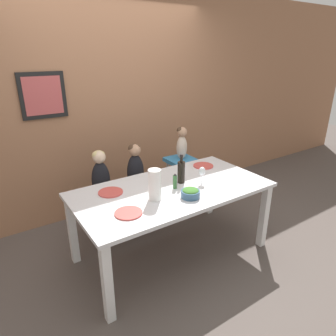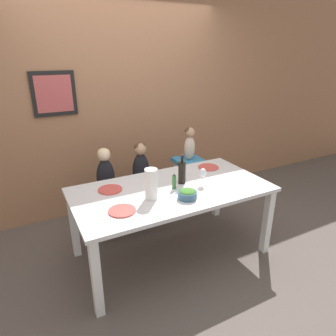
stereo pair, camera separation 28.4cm
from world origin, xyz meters
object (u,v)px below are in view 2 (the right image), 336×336
person_baby_right (190,142)px  paper_towel_roll (151,184)px  chair_right_highchair (189,170)px  dinner_plate_back_right (208,167)px  dinner_plate_front_left (122,211)px  person_child_center (141,166)px  wine_glass_near (203,173)px  chair_far_center (142,193)px  chair_far_left (108,201)px  wine_bottle (182,172)px  salad_bowl_large (187,194)px  person_child_left (105,172)px  wine_glass_far (155,172)px  dinner_plate_back_left (110,190)px

person_baby_right → paper_towel_roll: person_baby_right is taller
chair_right_highchair → person_baby_right: bearing=90.0°
dinner_plate_back_right → dinner_plate_front_left: bearing=-157.9°
person_child_center → wine_glass_near: size_ratio=3.24×
chair_far_center → person_baby_right: (0.65, 0.00, 0.55)m
chair_far_left → dinner_plate_back_right: bearing=-23.1°
person_child_center → wine_bottle: (0.16, -0.67, 0.13)m
salad_bowl_large → dinner_plate_back_right: bearing=41.7°
chair_far_left → person_baby_right: size_ratio=1.08×
chair_far_center → person_child_center: 0.35m
chair_far_center → dinner_plate_back_right: bearing=-35.3°
person_child_left → salad_bowl_large: size_ratio=3.21×
chair_right_highchair → dinner_plate_back_right: 0.49m
wine_glass_far → dinner_plate_front_left: bearing=-141.9°
person_child_left → wine_bottle: bearing=-49.1°
person_child_left → salad_bowl_large: person_child_left is taller
person_child_center → dinner_plate_back_left: bearing=-136.2°
person_child_center → paper_towel_roll: (-0.24, -0.83, 0.16)m
wine_glass_near → dinner_plate_back_left: wine_glass_near is taller
wine_bottle → chair_far_center: bearing=103.5°
wine_bottle → dinner_plate_front_left: wine_bottle is taller
chair_far_left → wine_bottle: bearing=-49.0°
person_child_center → chair_right_highchair: bearing=-0.1°
chair_right_highchair → person_child_center: bearing=179.9°
chair_far_left → wine_glass_far: (0.33, -0.56, 0.49)m
chair_far_center → wine_bottle: wine_bottle is taller
person_baby_right → dinner_plate_front_left: person_baby_right is taller
salad_bowl_large → dinner_plate_back_left: 0.73m
dinner_plate_back_left → person_child_center: bearing=43.8°
dinner_plate_back_left → dinner_plate_back_right: size_ratio=1.00×
wine_glass_far → salad_bowl_large: (0.13, -0.41, -0.08)m
wine_glass_far → dinner_plate_back_right: (0.71, 0.11, -0.11)m
chair_far_center → paper_towel_roll: bearing=-106.4°
chair_right_highchair → person_child_center: 0.68m
chair_far_left → dinner_plate_back_left: 0.63m
person_child_left → dinner_plate_front_left: person_child_left is taller
salad_bowl_large → dinner_plate_back_right: salad_bowl_large is taller
wine_glass_near → salad_bowl_large: size_ratio=0.99×
chair_far_left → chair_right_highchair: 1.08m
dinner_plate_front_left → dinner_plate_back_right: same height
chair_far_center → wine_bottle: 0.84m
wine_glass_far → chair_right_highchair: bearing=37.3°
wine_bottle → person_child_center: bearing=103.5°
wine_bottle → wine_glass_far: wine_bottle is taller
chair_right_highchair → wine_glass_near: size_ratio=4.08×
wine_glass_far → dinner_plate_back_right: wine_glass_far is taller
chair_far_center → person_child_center: size_ratio=0.81×
wine_glass_far → salad_bowl_large: bearing=-73.0°
wine_glass_near → dinner_plate_back_right: bearing=48.0°
wine_bottle → dinner_plate_back_left: 0.71m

